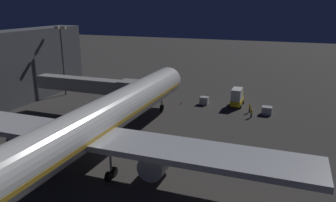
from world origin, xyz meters
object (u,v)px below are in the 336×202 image
ground_crew_by_belt_loader (251,112)px  baggage_container_mid_row (204,100)px  traffic_cone_nose_port (181,103)px  jet_bridge (94,86)px  ops_van (237,97)px  baggage_container_near_belt (267,110)px  traffic_cone_nose_starboard (162,101)px  apron_floodlight_mast (63,55)px  ground_crew_near_nose_gear (250,108)px  airliner_at_gate (79,133)px

ground_crew_by_belt_loader → baggage_container_mid_row: bearing=-27.5°
baggage_container_mid_row → traffic_cone_nose_port: size_ratio=3.15×
jet_bridge → traffic_cone_nose_port: bearing=-140.1°
jet_bridge → ops_van: size_ratio=4.12×
ops_van → ground_crew_by_belt_loader: bearing=119.6°
baggage_container_near_belt → baggage_container_mid_row: bearing=-10.4°
ops_van → traffic_cone_nose_starboard: (15.58, 3.02, -1.61)m
ops_van → baggage_container_mid_row: ops_van is taller
apron_floodlight_mast → traffic_cone_nose_starboard: 25.04m
jet_bridge → ground_crew_by_belt_loader: 30.06m
jet_bridge → traffic_cone_nose_port: (-13.71, -11.46, -5.18)m
ops_van → traffic_cone_nose_port: (11.18, 3.02, -1.61)m
baggage_container_mid_row → ground_crew_near_nose_gear: ground_crew_near_nose_gear is taller
apron_floodlight_mast → traffic_cone_nose_starboard: bearing=-175.1°
baggage_container_near_belt → traffic_cone_nose_port: baggage_container_near_belt is taller
ground_crew_near_nose_gear → traffic_cone_nose_port: 14.31m
airliner_at_gate → jet_bridge: size_ratio=3.17×
airliner_at_gate → ground_crew_near_nose_gear: airliner_at_gate is taller
ground_crew_near_nose_gear → ground_crew_by_belt_loader: bearing=102.8°
airliner_at_gate → baggage_container_near_belt: airliner_at_gate is taller
apron_floodlight_mast → ground_crew_near_nose_gear: 42.80m
baggage_container_near_belt → ground_crew_near_nose_gear: bearing=0.5°
ops_van → ground_crew_near_nose_gear: size_ratio=2.85×
baggage_container_near_belt → baggage_container_mid_row: 13.17m
ground_crew_near_nose_gear → traffic_cone_nose_port: ground_crew_near_nose_gear is taller
jet_bridge → ground_crew_near_nose_gear: (-27.99, -10.85, -4.46)m
ground_crew_near_nose_gear → traffic_cone_nose_starboard: 18.70m
apron_floodlight_mast → traffic_cone_nose_starboard: size_ratio=28.47×
ground_crew_near_nose_gear → traffic_cone_nose_starboard: (18.68, -0.62, -0.73)m
baggage_container_mid_row → traffic_cone_nose_port: (4.55, 1.80, -0.52)m
apron_floodlight_mast → traffic_cone_nose_port: (-27.70, -2.00, -8.95)m
jet_bridge → ground_crew_near_nose_gear: bearing=-158.8°
airliner_at_gate → jet_bridge: bearing=-61.7°
traffic_cone_nose_starboard → jet_bridge: bearing=50.9°
apron_floodlight_mast → baggage_container_mid_row: apron_floodlight_mast is taller
traffic_cone_nose_starboard → baggage_container_mid_row: bearing=-168.7°
ground_crew_near_nose_gear → baggage_container_mid_row: bearing=-13.9°
ground_crew_near_nose_gear → traffic_cone_nose_starboard: size_ratio=3.31×
baggage_container_mid_row → apron_floodlight_mast: bearing=6.7°
apron_floodlight_mast → baggage_container_mid_row: (-32.25, -3.80, -8.43)m
ops_van → baggage_container_near_belt: (-6.32, 3.61, -1.13)m
baggage_container_near_belt → ground_crew_near_nose_gear: (3.23, 0.03, 0.25)m
airliner_at_gate → baggage_container_near_belt: size_ratio=36.23×
ops_van → traffic_cone_nose_starboard: ops_van is taller
ground_crew_by_belt_loader → baggage_container_near_belt: bearing=-130.0°
airliner_at_gate → baggage_container_mid_row: size_ratio=39.06×
apron_floodlight_mast → baggage_container_near_belt: (-45.21, -1.42, -8.47)m
baggage_container_mid_row → ground_crew_by_belt_loader: ground_crew_by_belt_loader is taller
jet_bridge → traffic_cone_nose_starboard: (-9.31, -11.46, -5.18)m
jet_bridge → ground_crew_near_nose_gear: jet_bridge is taller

